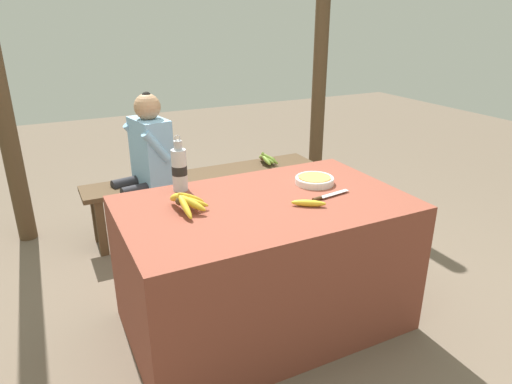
% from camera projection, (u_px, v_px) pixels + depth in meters
% --- Properties ---
extents(ground_plane, '(12.00, 12.00, 0.00)m').
position_uv_depth(ground_plane, '(264.00, 320.00, 2.64)').
color(ground_plane, brown).
extents(market_counter, '(1.49, 0.91, 0.75)m').
position_uv_depth(market_counter, '(265.00, 264.00, 2.50)').
color(market_counter, brown).
rests_on(market_counter, ground_plane).
extents(banana_bunch_ripe, '(0.17, 0.29, 0.11)m').
position_uv_depth(banana_bunch_ripe, '(186.00, 200.00, 2.23)').
color(banana_bunch_ripe, '#4C381E').
rests_on(banana_bunch_ripe, market_counter).
extents(serving_bowl, '(0.22, 0.22, 0.04)m').
position_uv_depth(serving_bowl, '(315.00, 180.00, 2.60)').
color(serving_bowl, white).
rests_on(serving_bowl, market_counter).
extents(water_bottle, '(0.08, 0.08, 0.31)m').
position_uv_depth(water_bottle, '(179.00, 169.00, 2.47)').
color(water_bottle, silver).
rests_on(water_bottle, market_counter).
extents(loose_banana_front, '(0.17, 0.13, 0.03)m').
position_uv_depth(loose_banana_front, '(309.00, 203.00, 2.30)').
color(loose_banana_front, gold).
rests_on(loose_banana_front, market_counter).
extents(knife, '(0.25, 0.06, 0.02)m').
position_uv_depth(knife, '(326.00, 196.00, 2.40)').
color(knife, '#BCBCC1').
rests_on(knife, market_counter).
extents(wooden_bench, '(1.89, 0.32, 0.46)m').
position_uv_depth(wooden_bench, '(205.00, 182.00, 3.67)').
color(wooden_bench, '#4C3823').
rests_on(wooden_bench, ground_plane).
extents(seated_vendor, '(0.44, 0.42, 1.14)m').
position_uv_depth(seated_vendor, '(146.00, 158.00, 3.34)').
color(seated_vendor, '#232328').
rests_on(seated_vendor, ground_plane).
extents(banana_bunch_green, '(0.14, 0.26, 0.12)m').
position_uv_depth(banana_bunch_green, '(266.00, 158.00, 3.85)').
color(banana_bunch_green, '#4C381E').
rests_on(banana_bunch_green, wooden_bench).
extents(support_post_far, '(0.13, 0.13, 2.53)m').
position_uv_depth(support_post_far, '(320.00, 57.00, 4.25)').
color(support_post_far, '#4C3823').
rests_on(support_post_far, ground_plane).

